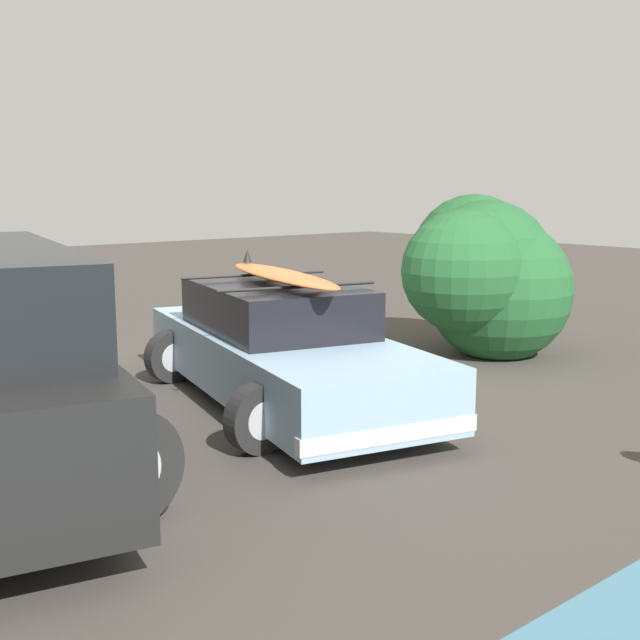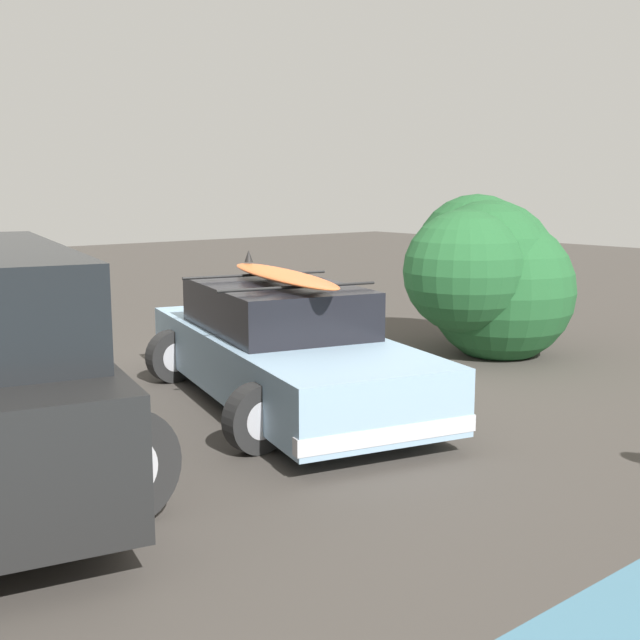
% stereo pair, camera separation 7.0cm
% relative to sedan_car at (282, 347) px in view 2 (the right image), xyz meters
% --- Properties ---
extents(ground_plane, '(44.00, 44.00, 0.02)m').
position_rel_sedan_car_xyz_m(ground_plane, '(-0.51, -0.44, -0.60)').
color(ground_plane, '#423D38').
rests_on(ground_plane, ground).
extents(sedan_car, '(2.85, 4.72, 1.51)m').
position_rel_sedan_car_xyz_m(sedan_car, '(0.00, 0.00, 0.00)').
color(sedan_car, '#8CADC6').
rests_on(sedan_car, ground).
extents(bush_near_left, '(2.55, 2.44, 2.22)m').
position_rel_sedan_car_xyz_m(bush_near_left, '(-3.60, -0.23, 0.47)').
color(bush_near_left, brown).
rests_on(bush_near_left, ground).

